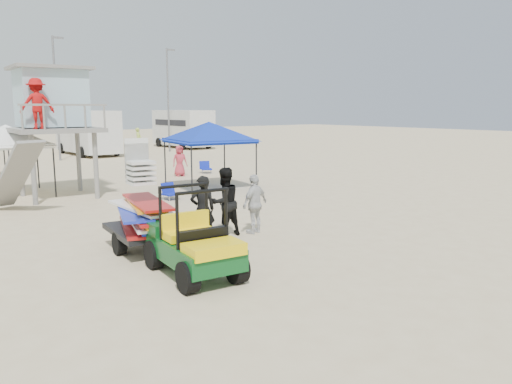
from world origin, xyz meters
TOP-DOWN VIEW (x-y plane):
  - ground at (0.00, 0.00)m, footprint 140.00×140.00m
  - utility_cart at (-2.22, 1.65)m, footprint 1.46×2.53m
  - surf_trailer at (-2.21, 3.98)m, footprint 1.65×2.72m
  - man_left at (-0.70, 3.68)m, footprint 0.74×0.60m
  - man_mid at (0.15, 3.93)m, footprint 0.94×0.74m
  - man_right at (1.00, 3.68)m, footprint 1.03×0.61m
  - lifeguard_tower at (-1.54, 12.97)m, footprint 3.20×3.20m
  - canopy_blue at (4.31, 10.97)m, footprint 3.48×3.48m
  - canopy_white_a at (-2.85, 14.41)m, footprint 3.02×3.02m
  - beach_chair_b at (1.68, 9.75)m, footprint 0.59×0.63m
  - beach_chair_c at (7.01, 15.50)m, footprint 0.71×0.78m
  - rv_mid_right at (6.00, 29.99)m, footprint 2.64×7.00m
  - rv_far_right at (15.00, 31.49)m, footprint 2.64×6.60m
  - light_pole_left at (3.00, 27.00)m, footprint 0.14×0.14m
  - light_pole_right at (12.00, 28.50)m, footprint 0.14×0.14m
  - distant_beachgoers at (-1.23, 18.78)m, footprint 19.79×16.62m

SIDE VIEW (x-z plane):
  - ground at x=0.00m, z-range 0.00..0.00m
  - beach_chair_b at x=1.68m, z-range -0.01..0.63m
  - beach_chair_c at x=7.01m, z-range -0.01..0.63m
  - man_right at x=1.00m, z-range 0.00..1.65m
  - utility_cart at x=-2.22m, z-range -0.06..1.77m
  - distant_beachgoers at x=-1.23m, z-range -0.07..1.79m
  - man_left at x=-0.70m, z-range 0.00..1.76m
  - man_mid at x=0.15m, z-range 0.00..1.87m
  - surf_trailer at x=-2.21m, z-range -0.22..2.19m
  - rv_far_right at x=15.00m, z-range 0.17..3.42m
  - rv_mid_right at x=6.00m, z-range 0.17..3.42m
  - canopy_white_a at x=-2.85m, z-range 1.05..4.26m
  - canopy_blue at x=4.31m, z-range 1.09..4.35m
  - lifeguard_tower at x=-1.54m, z-range 1.19..6.06m
  - light_pole_left at x=3.00m, z-range 0.00..8.00m
  - light_pole_right at x=12.00m, z-range 0.00..8.00m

